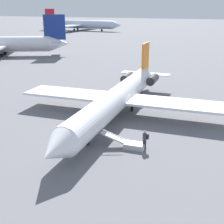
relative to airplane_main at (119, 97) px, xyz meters
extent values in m
plane|color=slate|center=(0.96, 0.07, -2.07)|extent=(600.00, 600.00, 0.00)
cylinder|color=white|center=(0.96, 0.07, -0.03)|extent=(24.88, 4.37, 2.64)
cone|color=white|center=(14.75, 1.04, -0.03)|extent=(3.07, 2.78, 2.58)
cone|color=white|center=(-13.10, -0.92, -0.03)|extent=(3.60, 2.82, 2.58)
cube|color=orange|center=(-12.41, -0.87, 2.74)|extent=(3.70, 0.47, 4.22)
cube|color=white|center=(-12.78, -0.90, 0.24)|extent=(2.10, 7.47, 0.13)
cube|color=white|center=(-0.73, 6.48, -0.22)|extent=(4.94, 10.67, 0.26)
cube|color=white|center=(0.18, -6.52, -0.22)|extent=(4.94, 10.67, 0.26)
cylinder|color=#2D2D33|center=(-9.62, 1.18, 0.17)|extent=(3.24, 1.41, 1.19)
cylinder|color=#2D2D33|center=(-9.36, -2.52, 0.17)|extent=(3.24, 1.41, 1.19)
cylinder|color=black|center=(8.98, 0.63, -1.74)|extent=(0.66, 0.21, 0.65)
cylinder|color=#2D2D33|center=(8.98, 0.63, -1.31)|extent=(0.12, 0.12, 0.20)
cylinder|color=black|center=(-1.59, 1.08, -1.74)|extent=(0.66, 0.21, 0.65)
cylinder|color=#2D2D33|center=(-1.59, 1.08, -1.31)|extent=(0.12, 0.12, 0.20)
cylinder|color=black|center=(-1.43, -1.29, -1.74)|extent=(0.66, 0.21, 0.65)
cylinder|color=#2D2D33|center=(-1.43, -1.29, -1.31)|extent=(0.12, 0.12, 0.20)
cylinder|color=silver|center=(-115.24, -68.30, 1.12)|extent=(4.44, 35.31, 4.11)
cone|color=silver|center=(-115.42, -48.41, 1.12)|extent=(4.07, 4.56, 4.03)
cone|color=silver|center=(-115.05, -88.61, 1.12)|extent=(4.08, 5.38, 4.03)
cube|color=red|center=(-115.06, -87.54, 5.43)|extent=(0.38, 5.75, 6.57)
cube|color=silver|center=(-115.05, -88.12, 1.53)|extent=(11.53, 2.57, 0.21)
cube|color=silver|center=(-124.68, -70.16, 0.81)|extent=(14.88, 6.71, 0.41)
cube|color=silver|center=(-105.76, -69.98, 0.81)|extent=(14.88, 6.71, 0.41)
cylinder|color=black|center=(-115.34, -56.84, -1.56)|extent=(0.26, 1.02, 1.02)
cylinder|color=gray|center=(-115.34, -56.84, -0.89)|extent=(0.18, 0.18, 0.32)
cylinder|color=black|center=(-117.05, -71.85, -1.56)|extent=(0.26, 1.02, 1.02)
cylinder|color=gray|center=(-117.05, -71.85, -0.89)|extent=(0.18, 0.18, 0.32)
cylinder|color=black|center=(-113.36, -71.81, -1.56)|extent=(0.26, 1.02, 1.02)
cylinder|color=gray|center=(-113.36, -71.81, -0.89)|extent=(0.18, 0.18, 0.32)
cone|color=silver|center=(-36.63, -31.46, 0.91)|extent=(5.67, 6.18, 3.77)
cube|color=navy|center=(-36.16, -32.35, 4.95)|extent=(2.79, 4.90, 6.15)
cube|color=silver|center=(-36.41, -31.87, 1.30)|extent=(10.59, 7.08, 0.19)
cube|color=silver|center=(-36.42, -49.14, 0.62)|extent=(13.78, 11.21, 0.38)
cylinder|color=black|center=(-28.43, -43.25, -1.59)|extent=(0.66, 0.95, 0.95)
cylinder|color=#4C4C51|center=(-28.43, -43.25, -0.97)|extent=(0.17, 0.17, 0.30)
cylinder|color=black|center=(-31.49, -44.87, -1.59)|extent=(0.66, 0.95, 0.95)
cylinder|color=#4C4C51|center=(-31.49, -44.87, -0.97)|extent=(0.17, 0.17, 0.30)
cube|color=#B2B2B7|center=(8.07, 4.85, -1.82)|extent=(1.22, 1.87, 0.50)
cube|color=#B2B2B7|center=(8.21, 2.85, -1.22)|extent=(1.05, 2.29, 0.80)
cube|color=#B2B2B7|center=(8.66, 2.88, -0.72)|extent=(0.22, 2.22, 0.74)
cube|color=#23232D|center=(7.78, 5.66, -1.64)|extent=(0.22, 0.29, 0.85)
cylinder|color=#33384C|center=(7.78, 5.66, -0.89)|extent=(0.36, 0.36, 0.65)
sphere|color=tan|center=(7.78, 5.66, -0.45)|extent=(0.24, 0.24, 0.24)
cube|color=black|center=(7.76, 5.93, -0.86)|extent=(0.29, 0.20, 0.44)
camera|label=1|loc=(31.91, 13.08, 9.88)|focal=50.00mm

